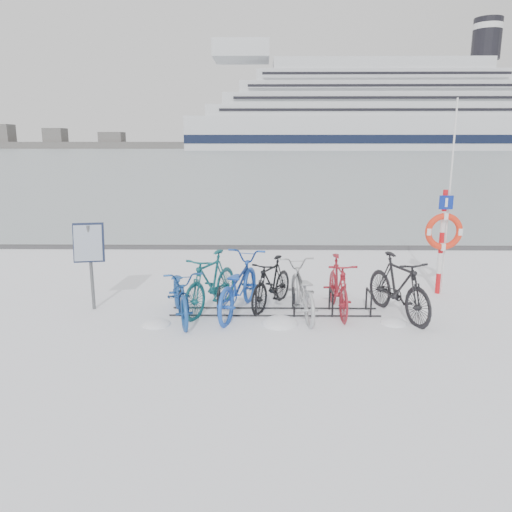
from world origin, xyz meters
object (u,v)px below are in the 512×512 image
at_px(lifebuoy_station, 444,232).
at_px(cruise_ferry, 374,116).
at_px(info_board, 89,248).
at_px(bike_rack, 275,304).

distance_m(lifebuoy_station, cruise_ferry, 207.41).
xyz_separation_m(info_board, lifebuoy_station, (7.15, 1.11, 0.13)).
height_order(lifebuoy_station, cruise_ferry, cruise_ferry).
bearing_deg(bike_rack, info_board, 177.51).
height_order(bike_rack, lifebuoy_station, lifebuoy_station).
height_order(bike_rack, cruise_ferry, cruise_ferry).
height_order(info_board, cruise_ferry, cruise_ferry).
bearing_deg(bike_rack, cruise_ferry, 77.45).
bearing_deg(bike_rack, lifebuoy_station, 19.47).
xyz_separation_m(bike_rack, cruise_ferry, (45.41, 204.03, 13.70)).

